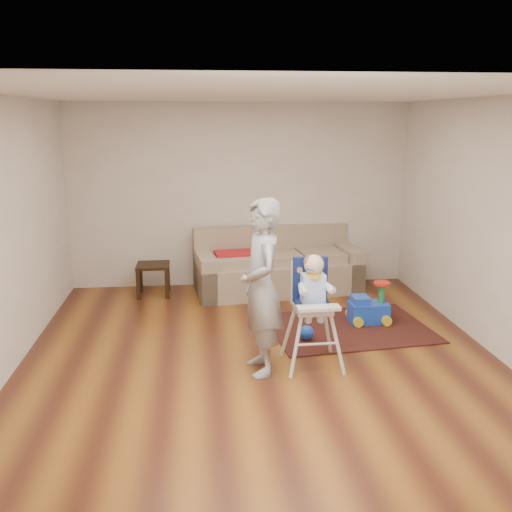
{
  "coord_description": "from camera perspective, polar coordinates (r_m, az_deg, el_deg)",
  "views": [
    {
      "loc": [
        -0.62,
        -5.64,
        2.48
      ],
      "look_at": [
        0.0,
        0.4,
        1.0
      ],
      "focal_mm": 40.0,
      "sensor_mm": 36.0,
      "label": 1
    }
  ],
  "objects": [
    {
      "name": "area_rug",
      "position": [
        7.03,
        9.25,
        -7.09
      ],
      "size": [
        2.02,
        1.61,
        0.02
      ],
      "primitive_type": "cube",
      "rotation": [
        0.0,
        0.0,
        0.11
      ],
      "color": "black",
      "rests_on": "ground"
    },
    {
      "name": "toy_ball",
      "position": [
        6.57,
        5.08,
        -7.63
      ],
      "size": [
        0.17,
        0.17,
        0.17
      ],
      "primitive_type": "sphere",
      "color": "blue",
      "rests_on": "area_rug"
    },
    {
      "name": "side_table",
      "position": [
        8.27,
        -10.22,
        -2.33
      ],
      "size": [
        0.46,
        0.46,
        0.46
      ],
      "primitive_type": null,
      "color": "black",
      "rests_on": "ground"
    },
    {
      "name": "sofa",
      "position": [
        8.27,
        2.16,
        -0.49
      ],
      "size": [
        2.45,
        1.25,
        0.91
      ],
      "rotation": [
        0.0,
        0.0,
        0.13
      ],
      "color": "gray",
      "rests_on": "ground"
    },
    {
      "name": "ride_on_toy",
      "position": [
        7.16,
        11.22,
        -4.54
      ],
      "size": [
        0.48,
        0.35,
        0.51
      ],
      "primitive_type": null,
      "rotation": [
        0.0,
        0.0,
        0.03
      ],
      "color": "blue",
      "rests_on": "area_rug"
    },
    {
      "name": "adult",
      "position": [
        5.54,
        0.53,
        -3.18
      ],
      "size": [
        0.5,
        0.68,
        1.74
      ],
      "primitive_type": "imported",
      "rotation": [
        0.0,
        0.0,
        -1.44
      ],
      "color": "gray",
      "rests_on": "ground"
    },
    {
      "name": "high_chair",
      "position": [
        5.8,
        5.7,
        -5.66
      ],
      "size": [
        0.56,
        0.56,
        1.18
      ],
      "rotation": [
        0.0,
        0.0,
        0.02
      ],
      "color": "silver",
      "rests_on": "ground"
    },
    {
      "name": "ground",
      "position": [
        6.19,
        0.39,
        -9.91
      ],
      "size": [
        5.5,
        5.5,
        0.0
      ],
      "primitive_type": "plane",
      "color": "#451F11",
      "rests_on": "ground"
    },
    {
      "name": "room_envelope",
      "position": [
        6.23,
        -0.12,
        8.12
      ],
      "size": [
        5.04,
        5.52,
        2.72
      ],
      "color": "beige",
      "rests_on": "ground"
    }
  ]
}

